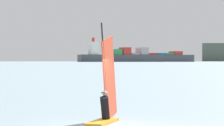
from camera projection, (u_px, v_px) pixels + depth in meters
The scene contains 3 objects.
ground_plane at pixel (106, 125), 19.78m from camera, with size 4000.00×4000.00×0.00m, color gray.
windsurfer at pixel (106, 99), 20.81m from camera, with size 1.79×2.87×3.92m.
cargo_ship at pixel (134, 56), 761.84m from camera, with size 168.74×39.37×34.27m.
Camera 1 is at (-3.67, -19.43, 2.46)m, focal length 84.61 mm.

